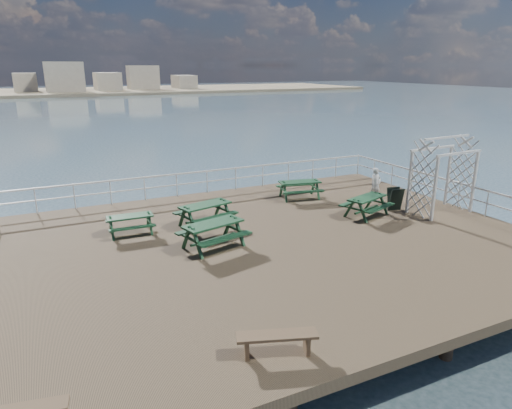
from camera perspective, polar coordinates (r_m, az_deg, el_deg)
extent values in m
cube|color=brown|center=(15.95, 2.35, -4.97)|extent=(18.00, 14.00, 0.30)
plane|color=#3B5463|center=(54.06, -18.16, 7.85)|extent=(300.00, 300.00, 0.00)
cube|color=tan|center=(149.84, -17.72, 13.39)|extent=(160.00, 40.00, 0.80)
cube|color=beige|center=(145.11, -26.88, 13.46)|extent=(6.00, 8.00, 5.00)
cube|color=beige|center=(145.34, -22.92, 14.53)|extent=(10.00, 8.00, 8.00)
cube|color=beige|center=(146.61, -18.04, 14.44)|extent=(7.00, 8.00, 5.00)
cube|color=beige|center=(148.56, -13.75, 15.18)|extent=(9.00, 8.00, 7.00)
cube|color=beige|center=(151.94, -8.76, 14.92)|extent=(6.00, 8.00, 4.00)
cylinder|color=brown|center=(19.88, -25.43, -5.87)|extent=(0.36, 0.36, 2.10)
cylinder|color=brown|center=(24.60, 11.79, -0.30)|extent=(0.36, 0.36, 2.10)
cube|color=silver|center=(21.61, -6.17, 4.17)|extent=(17.70, 0.07, 0.07)
cube|color=silver|center=(21.73, -6.13, 2.88)|extent=(17.70, 0.05, 0.05)
cube|color=silver|center=(21.06, 24.20, 2.41)|extent=(0.07, 13.70, 0.07)
cube|color=silver|center=(21.18, 24.04, 1.11)|extent=(0.05, 13.70, 0.05)
cube|color=#153B1E|center=(17.20, -6.37, -0.05)|extent=(2.08, 1.22, 0.07)
cube|color=#153B1E|center=(17.81, -7.51, -0.55)|extent=(1.96, 0.75, 0.05)
cube|color=#153B1E|center=(16.78, -5.09, -1.57)|extent=(1.96, 0.75, 0.05)
cube|color=#153B1E|center=(16.89, -8.62, -1.66)|extent=(0.48, 1.54, 0.07)
cube|color=#153B1E|center=(17.74, -4.16, -0.59)|extent=(0.48, 1.54, 0.07)
cube|color=#153B1E|center=(17.17, -9.19, -1.57)|extent=(0.22, 0.56, 0.95)
cube|color=#153B1E|center=(16.64, -8.02, -2.12)|extent=(0.22, 0.56, 0.95)
cube|color=#153B1E|center=(18.01, -4.77, -0.52)|extent=(0.22, 0.56, 0.95)
cube|color=#153B1E|center=(17.51, -3.53, -1.01)|extent=(0.22, 0.56, 0.95)
cube|color=#153B1E|center=(17.36, -6.32, -1.73)|extent=(1.70, 0.52, 0.07)
cube|color=#153B1E|center=(16.87, -15.50, -1.44)|extent=(1.62, 0.69, 0.05)
cube|color=#153B1E|center=(17.46, -15.69, -1.73)|extent=(1.61, 0.29, 0.04)
cube|color=#153B1E|center=(16.45, -15.17, -2.83)|extent=(1.61, 0.29, 0.04)
cube|color=#153B1E|center=(16.90, -17.66, -2.59)|extent=(0.13, 1.29, 0.05)
cube|color=#153B1E|center=(17.05, -13.22, -2.05)|extent=(0.13, 1.29, 0.05)
cube|color=#153B1E|center=(17.16, -17.75, -2.45)|extent=(0.09, 0.46, 0.78)
cube|color=#153B1E|center=(16.66, -17.55, -3.02)|extent=(0.09, 0.46, 0.78)
cube|color=#153B1E|center=(17.31, -13.37, -1.92)|extent=(0.09, 0.46, 0.78)
cube|color=#153B1E|center=(16.81, -13.05, -2.47)|extent=(0.09, 0.46, 0.78)
cube|color=#153B1E|center=(17.01, -15.39, -2.83)|extent=(1.42, 0.13, 0.05)
cube|color=#153B1E|center=(20.76, 5.49, 2.82)|extent=(1.95, 1.08, 0.06)
cube|color=#153B1E|center=(21.39, 4.93, 2.44)|extent=(1.85, 0.63, 0.05)
cube|color=#153B1E|center=(20.27, 6.03, 1.59)|extent=(1.85, 0.63, 0.05)
cube|color=#153B1E|center=(20.60, 3.45, 1.85)|extent=(0.39, 1.47, 0.06)
cube|color=#153B1E|center=(21.10, 7.44, 2.10)|extent=(0.39, 1.47, 0.06)
cube|color=#153B1E|center=(20.90, 3.20, 1.93)|extent=(0.19, 0.53, 0.90)
cube|color=#153B1E|center=(20.33, 3.70, 1.49)|extent=(0.19, 0.53, 0.90)
cube|color=#153B1E|center=(21.39, 7.14, 2.17)|extent=(0.19, 0.53, 0.90)
cube|color=#153B1E|center=(20.83, 7.73, 1.75)|extent=(0.19, 0.53, 0.90)
cube|color=#153B1E|center=(20.89, 5.45, 1.49)|extent=(1.62, 0.42, 0.06)
cube|color=#153B1E|center=(15.07, -5.39, -2.40)|extent=(2.15, 1.26, 0.07)
cube|color=#153B1E|center=(15.70, -6.76, -2.89)|extent=(2.02, 0.77, 0.06)
cube|color=#153B1E|center=(14.66, -3.85, -4.27)|extent=(2.02, 0.77, 0.06)
cube|color=#153B1E|center=(14.76, -8.03, -4.36)|extent=(0.49, 1.59, 0.07)
cube|color=#153B1E|center=(15.64, -2.83, -2.95)|extent=(0.49, 1.59, 0.07)
cube|color=#153B1E|center=(15.05, -8.71, -4.19)|extent=(0.23, 0.58, 0.98)
cube|color=#153B1E|center=(14.51, -7.31, -4.94)|extent=(0.23, 0.58, 0.98)
cube|color=#153B1E|center=(15.92, -3.56, -2.82)|extent=(0.23, 0.58, 0.98)
cube|color=#153B1E|center=(15.41, -2.07, -3.48)|extent=(0.23, 0.58, 0.98)
cube|color=#153B1E|center=(15.26, -5.33, -4.35)|extent=(1.76, 0.53, 0.07)
cube|color=#153B1E|center=(18.76, 13.74, 0.84)|extent=(1.95, 1.25, 0.06)
cube|color=#153B1E|center=(19.15, 12.15, 0.36)|extent=(1.81, 0.82, 0.05)
cube|color=#153B1E|center=(18.54, 15.25, -0.41)|extent=(1.81, 0.82, 0.05)
cube|color=#153B1E|center=(18.23, 12.38, -0.57)|extent=(0.54, 1.42, 0.06)
cube|color=#153B1E|center=(19.47, 14.88, 0.38)|extent=(0.54, 1.42, 0.06)
cube|color=#153B1E|center=(18.41, 11.59, -0.51)|extent=(0.24, 0.52, 0.89)
cube|color=#153B1E|center=(18.09, 13.17, -0.93)|extent=(0.24, 0.52, 0.89)
cube|color=#153B1E|center=(19.63, 14.12, 0.42)|extent=(0.24, 0.52, 0.89)
cube|color=#153B1E|center=(19.34, 15.64, 0.05)|extent=(0.24, 0.52, 0.89)
cube|color=#153B1E|center=(18.90, 13.64, -0.61)|extent=(1.56, 0.59, 0.06)
cube|color=brown|center=(9.84, 2.64, -16.02)|extent=(1.74, 0.94, 0.06)
cube|color=brown|center=(9.90, -1.20, -17.45)|extent=(0.20, 0.37, 0.42)
cube|color=brown|center=(10.08, 6.36, -16.89)|extent=(0.20, 0.37, 0.42)
cube|color=silver|center=(18.75, 21.44, 1.75)|extent=(0.10, 0.10, 2.52)
cube|color=silver|center=(19.54, 18.63, 2.63)|extent=(0.10, 0.10, 2.52)
cube|color=silver|center=(20.55, 25.60, 2.51)|extent=(0.10, 0.10, 2.52)
cube|color=silver|center=(21.28, 22.89, 3.29)|extent=(0.10, 0.10, 2.52)
cube|color=silver|center=(19.38, 24.07, 5.87)|extent=(2.52, 0.23, 0.08)
cube|color=silver|center=(20.15, 21.24, 6.57)|extent=(2.52, 0.23, 0.08)
cube|color=silver|center=(19.67, 22.80, 7.76)|extent=(2.52, 0.22, 0.07)
cube|color=black|center=(19.78, 17.12, 0.55)|extent=(0.62, 0.34, 0.97)
cube|color=black|center=(19.94, 16.83, 0.71)|extent=(0.62, 0.34, 0.97)
imported|color=silver|center=(20.81, 14.72, 2.38)|extent=(0.58, 0.41, 1.52)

